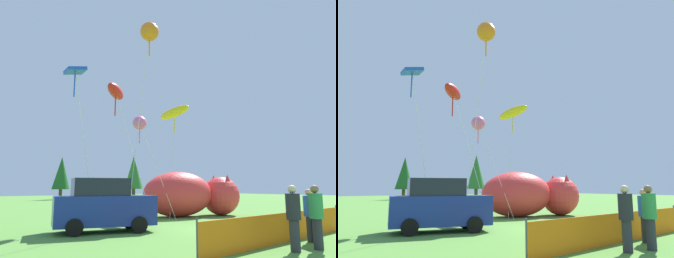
% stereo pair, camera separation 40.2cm
% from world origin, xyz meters
% --- Properties ---
extents(ground_plane, '(120.00, 120.00, 0.00)m').
position_xyz_m(ground_plane, '(0.00, 0.00, 0.00)').
color(ground_plane, '#548C38').
extents(parked_car, '(4.40, 2.83, 2.18)m').
position_xyz_m(parked_car, '(-4.81, 2.63, 1.07)').
color(parked_car, navy).
rests_on(parked_car, ground).
extents(folding_chair, '(0.68, 0.68, 0.90)m').
position_xyz_m(folding_chair, '(1.79, -1.90, 0.54)').
color(folding_chair, '#267F33').
rests_on(folding_chair, ground).
extents(inflatable_cat, '(6.80, 3.94, 2.75)m').
position_xyz_m(inflatable_cat, '(2.85, 5.74, 1.27)').
color(inflatable_cat, red).
rests_on(inflatable_cat, ground).
extents(safety_fence, '(8.83, 0.70, 1.06)m').
position_xyz_m(safety_fence, '(-1.10, -3.43, 0.48)').
color(safety_fence, orange).
rests_on(safety_fence, ground).
extents(spectator_in_yellow_shirt, '(0.38, 0.38, 1.77)m').
position_xyz_m(spectator_in_yellow_shirt, '(-0.39, -3.93, 0.96)').
color(spectator_in_yellow_shirt, '#2D2D38').
rests_on(spectator_in_yellow_shirt, ground).
extents(spectator_in_blue_shirt, '(0.41, 0.41, 1.89)m').
position_xyz_m(spectator_in_blue_shirt, '(-1.53, -4.78, 1.03)').
color(spectator_in_blue_shirt, '#2D2D38').
rests_on(spectator_in_blue_shirt, ground).
extents(spectator_in_green_shirt, '(0.41, 0.41, 1.89)m').
position_xyz_m(spectator_in_green_shirt, '(-2.39, -4.55, 1.03)').
color(spectator_in_green_shirt, '#2D2D38').
rests_on(spectator_in_green_shirt, ground).
extents(spectator_in_black_shirt, '(0.40, 0.40, 1.84)m').
position_xyz_m(spectator_in_black_shirt, '(-0.48, -4.19, 1.01)').
color(spectator_in_black_shirt, '#2D2D38').
rests_on(spectator_in_black_shirt, ground).
extents(kite_red_lizard, '(2.34, 2.56, 7.18)m').
position_xyz_m(kite_red_lizard, '(-3.30, 4.62, 6.70)').
color(kite_red_lizard, silver).
rests_on(kite_red_lizard, ground).
extents(kite_pink_octopus, '(1.40, 2.89, 6.24)m').
position_xyz_m(kite_pink_octopus, '(-0.21, 7.01, 5.78)').
color(kite_pink_octopus, silver).
rests_on(kite_pink_octopus, ground).
extents(kite_blue_box, '(1.85, 0.99, 7.51)m').
position_xyz_m(kite_blue_box, '(-5.54, 4.54, 7.20)').
color(kite_blue_box, silver).
rests_on(kite_blue_box, ground).
extents(kite_orange_flower, '(0.95, 1.89, 10.04)m').
position_xyz_m(kite_orange_flower, '(-2.52, 2.71, 9.53)').
color(kite_orange_flower, silver).
rests_on(kite_orange_flower, ground).
extents(kite_yellow_hero, '(1.04, 2.62, 6.99)m').
position_xyz_m(kite_yellow_hero, '(1.50, 5.67, 6.46)').
color(kite_yellow_hero, silver).
rests_on(kite_yellow_hero, ground).
extents(horizon_tree_west, '(2.56, 2.56, 6.11)m').
position_xyz_m(horizon_tree_west, '(6.09, 37.17, 3.75)').
color(horizon_tree_west, brown).
rests_on(horizon_tree_west, ground).
extents(horizon_tree_mid, '(2.68, 2.68, 6.38)m').
position_xyz_m(horizon_tree_mid, '(14.38, 30.71, 3.92)').
color(horizon_tree_mid, brown).
rests_on(horizon_tree_mid, ground).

